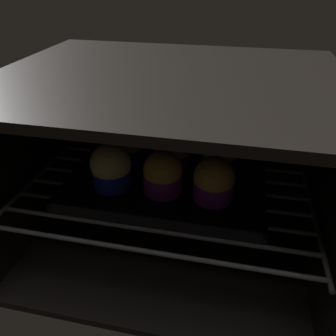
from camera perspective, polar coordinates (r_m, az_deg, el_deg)
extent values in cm
cube|color=black|center=(76.28, 0.07, -11.50)|extent=(59.00, 47.00, 1.50)
cube|color=black|center=(58.17, 0.09, 15.00)|extent=(59.00, 47.00, 1.50)
cube|color=black|center=(85.35, 3.33, 7.78)|extent=(59.00, 1.50, 34.00)
cube|color=black|center=(76.08, -21.62, 2.35)|extent=(1.50, 47.00, 34.00)
cube|color=black|center=(66.62, 25.06, -2.81)|extent=(1.50, 47.00, 34.00)
cylinder|color=#4C494C|center=(53.11, -4.38, -13.81)|extent=(54.00, 0.80, 0.80)
cylinder|color=#4C494C|center=(56.40, -3.03, -10.48)|extent=(54.00, 0.80, 0.80)
cylinder|color=#4C494C|center=(59.88, -1.86, -7.51)|extent=(54.00, 0.80, 0.80)
cylinder|color=#4C494C|center=(63.53, -0.83, -4.88)|extent=(54.00, 0.80, 0.80)
cylinder|color=#4C494C|center=(67.31, 0.08, -2.53)|extent=(54.00, 0.80, 0.80)
cylinder|color=#4C494C|center=(71.22, 0.88, -0.44)|extent=(54.00, 0.80, 0.80)
cylinder|color=#4C494C|center=(75.22, 1.60, 1.43)|extent=(54.00, 0.80, 0.80)
cylinder|color=#4C494C|center=(79.30, 2.25, 3.12)|extent=(54.00, 0.80, 0.80)
cylinder|color=#4C494C|center=(83.45, 2.84, 4.63)|extent=(54.00, 0.80, 0.80)
cylinder|color=#4C494C|center=(76.77, -20.03, 0.02)|extent=(0.80, 42.00, 0.80)
cylinder|color=#4C494C|center=(68.02, 23.00, -5.03)|extent=(0.80, 42.00, 0.80)
cube|color=black|center=(66.41, 0.00, -2.02)|extent=(37.04, 27.55, 1.20)
cube|color=black|center=(55.34, -2.97, -8.56)|extent=(37.04, 0.80, 1.00)
cube|color=black|center=(77.18, 2.11, 4.04)|extent=(37.04, 0.80, 1.00)
cube|color=black|center=(71.31, -14.38, 0.49)|extent=(0.80, 27.55, 1.00)
cube|color=black|center=(65.07, 15.82, -3.00)|extent=(0.80, 27.55, 1.00)
cylinder|color=#1928B7|center=(63.71, -9.47, -1.54)|extent=(7.13, 7.13, 3.57)
sphere|color=#E0CC7A|center=(62.17, -9.71, 0.74)|extent=(7.57, 7.57, 7.57)
sphere|color=#1E6023|center=(62.01, -10.69, 3.30)|extent=(1.70, 1.70, 1.70)
cylinder|color=#7A238C|center=(61.44, -0.69, -2.43)|extent=(7.13, 7.13, 3.57)
sphere|color=gold|center=(60.02, -0.71, -0.37)|extent=(7.09, 7.09, 7.09)
cylinder|color=#7A238C|center=(60.15, 7.67, -3.58)|extent=(7.13, 7.13, 3.57)
sphere|color=gold|center=(58.76, 7.84, -1.58)|extent=(7.29, 7.29, 7.29)
sphere|color=#1E6023|center=(57.59, 8.55, 0.84)|extent=(2.04, 2.04, 2.04)
cylinder|color=#1928B7|center=(71.20, -6.66, 2.49)|extent=(7.13, 7.13, 3.57)
sphere|color=#E0CC7A|center=(69.70, -6.82, 4.81)|extent=(7.36, 7.36, 7.36)
sphere|color=#19511E|center=(68.02, -7.32, 6.61)|extent=(1.77, 1.77, 1.77)
cylinder|color=#7A238C|center=(68.90, 0.46, 1.66)|extent=(7.13, 7.13, 3.57)
sphere|color=#DBBC60|center=(67.48, 0.48, 3.83)|extent=(7.74, 7.74, 7.74)
sphere|color=#19511E|center=(66.36, 1.07, 5.79)|extent=(2.57, 2.57, 2.57)
cylinder|color=#1928B7|center=(68.42, 8.59, 1.04)|extent=(7.13, 7.13, 3.57)
sphere|color=#DBBC60|center=(67.14, 8.76, 2.98)|extent=(7.23, 7.23, 7.23)
sphere|color=#1E6023|center=(65.48, 9.58, 4.30)|extent=(2.06, 2.06, 2.06)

